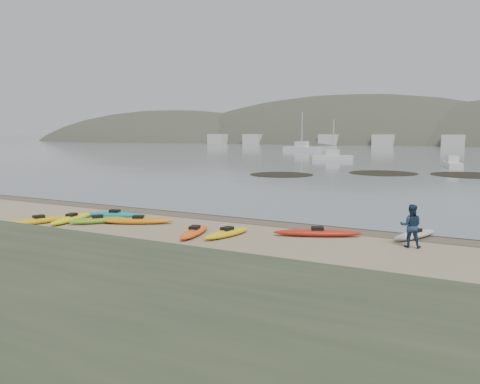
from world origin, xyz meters
The scene contains 8 objects.
ground centered at (0.00, 0.00, 0.00)m, with size 600.00×600.00×0.00m, color tan.
wet_sand centered at (0.00, -0.30, 0.00)m, with size 60.00×60.00×0.00m, color brown.
water centered at (0.00, 300.00, 0.01)m, with size 1200.00×1200.00×0.00m, color slate.
kayaks centered at (-1.93, -4.03, 0.17)m, with size 20.26×8.99×0.34m.
person_east centered at (9.54, -2.63, 0.92)m, with size 0.90×0.70×1.84m, color navy.
kelp_mats centered at (2.64, 32.12, 0.03)m, with size 27.13×17.27×0.04m.
moored_boats centered at (4.57, 87.46, 0.59)m, with size 78.95×80.76×1.35m.
far_town centered at (6.00, 145.00, 2.00)m, with size 199.00×5.00×4.00m.
Camera 1 is at (12.10, -23.21, 4.87)m, focal length 35.00 mm.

